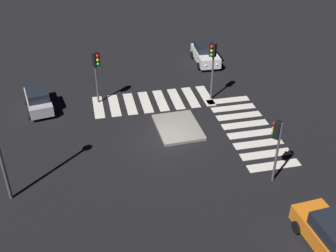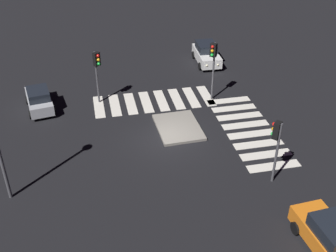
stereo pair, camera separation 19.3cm
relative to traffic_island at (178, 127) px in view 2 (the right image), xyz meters
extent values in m
plane|color=black|center=(-1.11, 0.94, -0.09)|extent=(80.00, 80.00, 0.00)
cube|color=gray|center=(0.00, 0.00, 0.00)|extent=(3.80, 2.91, 0.18)
cube|color=orange|center=(-11.35, -4.28, 0.60)|extent=(4.08, 1.98, 0.81)
cube|color=black|center=(-11.59, -4.30, 1.33)|extent=(2.14, 1.69, 0.66)
cylinder|color=black|center=(-10.18, -3.36, 0.23)|extent=(0.65, 0.28, 0.64)
cylinder|color=black|center=(-10.06, -5.03, 0.23)|extent=(0.65, 0.28, 0.64)
sphere|color=#F2EABF|center=(-9.44, -3.68, 0.60)|extent=(0.21, 0.21, 0.21)
sphere|color=#F2EABF|center=(-9.37, -4.61, 0.60)|extent=(0.21, 0.21, 0.21)
cube|color=silver|center=(9.77, -4.81, 0.60)|extent=(4.06, 1.87, 0.82)
cube|color=black|center=(10.02, -4.81, 1.34)|extent=(2.11, 1.64, 0.66)
cylinder|color=black|center=(8.50, -5.60, 0.23)|extent=(0.65, 0.26, 0.64)
cylinder|color=black|center=(8.57, -3.92, 0.23)|extent=(0.65, 0.26, 0.64)
cylinder|color=black|center=(10.98, -5.69, 0.23)|extent=(0.65, 0.26, 0.64)
cylinder|color=black|center=(11.04, -4.01, 0.23)|extent=(0.65, 0.26, 0.64)
sphere|color=#F2EABF|center=(7.80, -5.20, 0.60)|extent=(0.21, 0.21, 0.21)
sphere|color=#F2EABF|center=(7.83, -4.26, 0.60)|extent=(0.21, 0.21, 0.21)
cube|color=#9EA0A5|center=(4.60, 9.08, 0.54)|extent=(3.87, 2.16, 0.75)
cube|color=black|center=(4.38, 9.04, 1.22)|extent=(2.09, 1.72, 0.61)
cylinder|color=black|center=(5.59, 10.03, 0.20)|extent=(0.62, 0.31, 0.59)
cylinder|color=black|center=(5.84, 8.51, 0.20)|extent=(0.62, 0.31, 0.59)
cylinder|color=black|center=(3.35, 9.65, 0.20)|extent=(0.62, 0.31, 0.59)
cylinder|color=black|center=(3.61, 8.13, 0.20)|extent=(0.62, 0.31, 0.59)
sphere|color=#F2EABF|center=(6.29, 9.81, 0.54)|extent=(0.20, 0.20, 0.20)
sphere|color=#F2EABF|center=(6.44, 8.95, 0.54)|extent=(0.20, 0.20, 0.20)
cylinder|color=#47474C|center=(-6.34, -3.88, 1.80)|extent=(0.14, 0.14, 3.77)
cube|color=black|center=(-6.20, -3.76, 3.20)|extent=(0.53, 0.54, 0.96)
sphere|color=red|center=(-6.06, -3.62, 3.50)|extent=(0.22, 0.22, 0.22)
sphere|color=orange|center=(-6.06, -3.62, 3.20)|extent=(0.22, 0.22, 0.22)
sphere|color=green|center=(-6.06, -3.62, 2.90)|extent=(0.22, 0.22, 0.22)
cylinder|color=#47474C|center=(3.43, -3.35, 2.13)|extent=(0.14, 0.14, 4.43)
cube|color=black|center=(3.30, -3.23, 3.86)|extent=(0.53, 0.54, 0.96)
sphere|color=red|center=(3.15, -3.09, 4.16)|extent=(0.22, 0.22, 0.22)
sphere|color=orange|center=(3.15, -3.09, 3.86)|extent=(0.22, 0.22, 0.22)
sphere|color=green|center=(3.15, -3.09, 3.56)|extent=(0.22, 0.22, 0.22)
cylinder|color=#47474C|center=(4.69, 4.88, 1.89)|extent=(0.14, 0.14, 3.96)
cube|color=black|center=(4.54, 4.78, 3.39)|extent=(0.51, 0.54, 0.96)
sphere|color=red|center=(4.37, 4.67, 3.69)|extent=(0.22, 0.22, 0.22)
sphere|color=orange|center=(4.37, 4.67, 3.39)|extent=(0.22, 0.22, 0.22)
sphere|color=green|center=(4.37, 4.67, 3.09)|extent=(0.22, 0.22, 0.22)
cube|color=silver|center=(-5.14, -4.51, -0.08)|extent=(0.70, 3.20, 0.02)
cube|color=silver|center=(-3.99, -4.51, -0.08)|extent=(0.70, 3.20, 0.02)
cube|color=silver|center=(-2.84, -4.51, -0.08)|extent=(0.70, 3.20, 0.02)
cube|color=silver|center=(-1.69, -4.51, -0.08)|extent=(0.70, 3.20, 0.02)
cube|color=silver|center=(-0.54, -4.51, -0.08)|extent=(0.70, 3.20, 0.02)
cube|color=silver|center=(0.61, -4.51, -0.08)|extent=(0.70, 3.20, 0.02)
cube|color=silver|center=(1.76, -4.51, -0.08)|extent=(0.70, 3.20, 0.02)
cube|color=silver|center=(2.91, -4.51, -0.08)|extent=(0.70, 3.20, 0.02)
cube|color=silver|center=(3.97, -3.09, -0.08)|extent=(3.20, 0.70, 0.02)
cube|color=silver|center=(3.97, -1.94, -0.08)|extent=(3.20, 0.70, 0.02)
cube|color=silver|center=(3.97, -0.79, -0.08)|extent=(3.20, 0.70, 0.02)
cube|color=silver|center=(3.97, 0.36, -0.08)|extent=(3.20, 0.70, 0.02)
cube|color=silver|center=(3.97, 1.51, -0.08)|extent=(3.20, 0.70, 0.02)
cube|color=silver|center=(3.97, 2.66, -0.08)|extent=(3.20, 0.70, 0.02)
cube|color=silver|center=(3.97, 3.81, -0.08)|extent=(3.20, 0.70, 0.02)
cube|color=silver|center=(3.97, 4.96, -0.08)|extent=(3.20, 0.70, 0.02)
camera|label=1|loc=(-22.74, 5.73, 15.05)|focal=44.84mm
camera|label=2|loc=(-22.78, 5.54, 15.05)|focal=44.84mm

